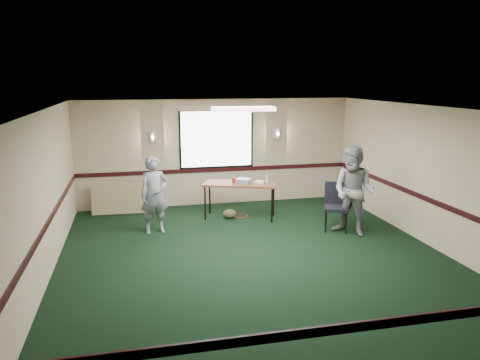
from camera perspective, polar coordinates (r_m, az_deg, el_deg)
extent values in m
plane|color=black|center=(8.57, 1.97, -9.69)|extent=(8.00, 8.00, 0.00)
plane|color=#CCB493|center=(12.00, -2.88, 3.38)|extent=(7.00, 0.00, 7.00)
plane|color=#CCB493|center=(4.61, 15.23, -11.98)|extent=(7.00, 0.00, 7.00)
plane|color=#CCB493|center=(8.03, -22.89, -2.08)|extent=(0.00, 8.00, 8.00)
plane|color=#CCB493|center=(9.66, 22.54, 0.25)|extent=(0.00, 8.00, 8.00)
plane|color=white|center=(7.96, 2.11, 8.63)|extent=(8.00, 8.00, 0.00)
cube|color=black|center=(12.07, -2.85, 1.26)|extent=(7.00, 0.03, 0.10)
cube|color=black|center=(4.82, 14.83, -16.80)|extent=(7.00, 0.03, 0.10)
cube|color=black|center=(8.14, -22.52, -5.14)|extent=(0.03, 8.00, 0.10)
cube|color=black|center=(9.75, 22.25, -2.34)|extent=(0.03, 8.00, 0.10)
cube|color=black|center=(11.93, -2.88, 5.03)|extent=(1.90, 0.01, 1.50)
cube|color=white|center=(11.92, -2.88, 5.02)|extent=(1.80, 0.02, 1.40)
cube|color=beige|center=(11.85, -2.92, 8.72)|extent=(2.05, 0.08, 0.10)
cylinder|color=silver|center=(11.71, -10.62, 5.19)|extent=(0.16, 0.16, 0.25)
cylinder|color=silver|center=(12.26, 4.56, 5.67)|extent=(0.16, 0.16, 0.25)
cube|color=white|center=(8.94, 0.43, 8.65)|extent=(1.20, 0.32, 0.08)
cube|color=#5E2E1B|center=(10.82, -0.02, -0.47)|extent=(1.80, 1.22, 0.04)
cylinder|color=black|center=(10.80, -4.28, -2.82)|extent=(0.04, 0.04, 0.79)
cylinder|color=black|center=(10.59, 3.91, -3.13)|extent=(0.04, 0.04, 0.79)
cylinder|color=black|center=(11.31, -3.71, -2.12)|extent=(0.04, 0.04, 0.79)
cylinder|color=black|center=(11.10, 4.11, -2.40)|extent=(0.04, 0.04, 0.79)
cube|color=gray|center=(10.79, 0.44, -0.10)|extent=(0.41, 0.40, 0.11)
cube|color=white|center=(10.84, 2.47, -0.21)|extent=(0.25, 0.23, 0.05)
cylinder|color=red|center=(10.83, -0.77, -0.03)|extent=(0.08, 0.08, 0.12)
cylinder|color=#7FB0D0|center=(10.69, 3.32, 0.06)|extent=(0.06, 0.06, 0.21)
ellipsoid|color=#423B26|center=(10.95, -1.27, -4.14)|extent=(0.37, 0.32, 0.22)
torus|color=red|center=(11.13, 0.13, -4.40)|extent=(0.45, 0.45, 0.02)
cube|color=tan|center=(11.63, -14.06, -2.15)|extent=(1.49, 0.29, 0.76)
cube|color=black|center=(10.22, 11.64, -3.36)|extent=(0.64, 0.64, 0.07)
cube|color=black|center=(10.38, 11.64, -1.55)|extent=(0.48, 0.23, 0.49)
cylinder|color=black|center=(10.08, 10.44, -5.09)|extent=(0.03, 0.03, 0.46)
cylinder|color=black|center=(10.11, 12.81, -5.15)|extent=(0.03, 0.03, 0.46)
cylinder|color=black|center=(10.48, 10.38, -4.41)|extent=(0.03, 0.03, 0.46)
cylinder|color=black|center=(10.50, 12.66, -4.48)|extent=(0.03, 0.03, 0.46)
imported|color=#3E5289|center=(9.97, -10.39, -1.79)|extent=(0.65, 0.49, 1.63)
imported|color=#7CA0C1|center=(9.91, 13.72, -1.35)|extent=(1.12, 1.14, 1.86)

